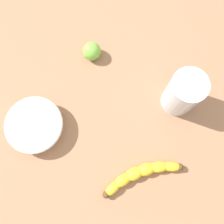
{
  "coord_description": "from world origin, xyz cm",
  "views": [
    {
      "loc": [
        -18.7,
        -1.2,
        66.98
      ],
      "look_at": [
        -5.8,
        6.74,
        5.0
      ],
      "focal_mm": 40.77,
      "sensor_mm": 36.0,
      "label": 1
    }
  ],
  "objects": [
    {
      "name": "smoothie_glass",
      "position": [
        6.07,
        -5.82,
        9.27
      ],
      "size": [
        8.37,
        8.37,
        12.65
      ],
      "color": "silver",
      "rests_on": "wooden_tabletop"
    },
    {
      "name": "lime_fruit",
      "position": [
        5.46,
        19.98,
        5.42
      ],
      "size": [
        4.83,
        4.83,
        4.83
      ],
      "primitive_type": "sphere",
      "color": "#75C142",
      "rests_on": "wooden_tabletop"
    },
    {
      "name": "ceramic_bowl",
      "position": [
        -18.76,
        21.04,
        5.54
      ],
      "size": [
        14.23,
        14.23,
        4.21
      ],
      "color": "white",
      "rests_on": "wooden_tabletop"
    },
    {
      "name": "wooden_tabletop",
      "position": [
        0.0,
        0.0,
        1.5
      ],
      "size": [
        120.0,
        120.0,
        3.0
      ],
      "primitive_type": "cube",
      "color": "#966A4D",
      "rests_on": "ground"
    },
    {
      "name": "banana",
      "position": [
        -15.06,
        -7.11,
        4.51
      ],
      "size": [
        16.62,
        13.78,
        3.03
      ],
      "rotation": [
        0.0,
        0.0,
        2.47
      ],
      "color": "yellow",
      "rests_on": "wooden_tabletop"
    }
  ]
}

